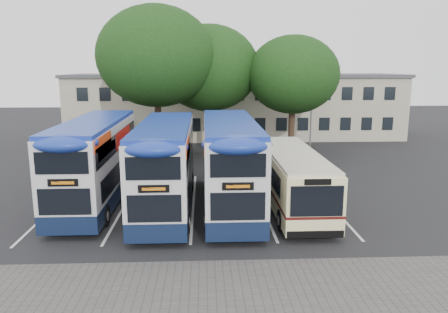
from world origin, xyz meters
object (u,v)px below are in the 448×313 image
tree_mid (209,68)px  tree_right (293,75)px  bus_dd_left (95,158)px  bus_dd_right (230,160)px  bus_dd_mid (166,162)px  lamp_post (312,89)px  tree_left (156,56)px  bus_single (292,175)px

tree_mid → tree_right: (6.49, -1.74, -0.49)m
bus_dd_left → bus_dd_right: bus_dd_right is taller
bus_dd_left → bus_dd_mid: size_ratio=1.01×
lamp_post → tree_right: 3.78m
lamp_post → tree_mid: 8.96m
lamp_post → tree_right: bearing=-128.9°
bus_dd_right → tree_mid: bearing=93.2°
bus_dd_left → tree_mid: bearing=66.5°
bus_dd_left → bus_dd_mid: bus_dd_left is taller
tree_right → bus_dd_left: 17.74m
bus_dd_left → bus_dd_right: (6.80, -0.89, 0.04)m
bus_dd_right → tree_right: bearing=66.3°
tree_left → tree_right: bearing=5.2°
tree_left → tree_mid: 4.80m
tree_left → bus_single: bearing=-57.1°
tree_mid → bus_dd_mid: size_ratio=1.00×
lamp_post → tree_left: (-12.62, -3.72, 2.58)m
bus_single → tree_right: bearing=78.9°
tree_right → tree_left: bearing=-174.8°
tree_left → bus_dd_mid: bearing=-82.7°
tree_mid → tree_left: bearing=-145.5°
tree_mid → bus_dd_mid: tree_mid is taller
tree_left → bus_dd_right: 13.88m
tree_left → bus_dd_right: (4.71, -11.96, -5.25)m
bus_dd_left → bus_dd_mid: bearing=-15.5°
bus_dd_left → bus_single: (9.92, -1.01, -0.77)m
tree_right → bus_dd_right: (-5.67, -12.90, -3.90)m
bus_dd_right → bus_single: bearing=-2.3°
tree_mid → bus_dd_left: size_ratio=0.99×
tree_right → bus_dd_mid: tree_right is taller
tree_left → tree_mid: bearing=34.5°
bus_dd_left → bus_single: 10.00m
tree_right → bus_dd_left: (-12.46, -12.00, -3.93)m
tree_right → bus_single: 14.07m
lamp_post → bus_single: (-4.79, -15.80, -3.47)m
tree_left → bus_single: size_ratio=1.19×
bus_single → tree_mid: bearing=105.0°
tree_mid → bus_dd_left: bearing=-113.5°
tree_mid → bus_single: 16.13m
tree_left → tree_right: 10.51m
bus_dd_left → bus_dd_right: 6.85m
bus_dd_right → bus_single: bus_dd_right is taller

